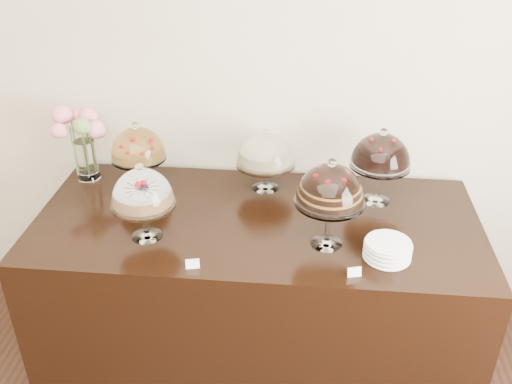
# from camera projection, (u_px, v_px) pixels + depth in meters

# --- Properties ---
(wall_back) EXTENTS (5.00, 0.04, 3.00)m
(wall_back) POSITION_uv_depth(u_px,v_px,m) (228.00, 65.00, 3.02)
(wall_back) COLOR beige
(wall_back) RESTS_ON ground
(display_counter) EXTENTS (2.20, 1.00, 0.90)m
(display_counter) POSITION_uv_depth(u_px,v_px,m) (257.00, 289.00, 3.05)
(display_counter) COLOR black
(display_counter) RESTS_ON ground
(cake_stand_sugar_sponge) EXTENTS (0.30, 0.30, 0.38)m
(cake_stand_sugar_sponge) POSITION_uv_depth(u_px,v_px,m) (142.00, 192.00, 2.57)
(cake_stand_sugar_sponge) COLOR white
(cake_stand_sugar_sponge) RESTS_ON display_counter
(cake_stand_choco_layer) EXTENTS (0.32, 0.32, 0.44)m
(cake_stand_choco_layer) POSITION_uv_depth(u_px,v_px,m) (330.00, 188.00, 2.49)
(cake_stand_choco_layer) COLOR white
(cake_stand_choco_layer) RESTS_ON display_counter
(cake_stand_cheesecake) EXTENTS (0.32, 0.32, 0.35)m
(cake_stand_cheesecake) POSITION_uv_depth(u_px,v_px,m) (266.00, 152.00, 2.99)
(cake_stand_cheesecake) COLOR white
(cake_stand_cheesecake) RESTS_ON display_counter
(cake_stand_dark_choco) EXTENTS (0.31, 0.31, 0.41)m
(cake_stand_dark_choco) POSITION_uv_depth(u_px,v_px,m) (381.00, 153.00, 2.85)
(cake_stand_dark_choco) COLOR white
(cake_stand_dark_choco) RESTS_ON display_counter
(cake_stand_fruit_tart) EXTENTS (0.29, 0.29, 0.38)m
(cake_stand_fruit_tart) POSITION_uv_depth(u_px,v_px,m) (138.00, 146.00, 2.98)
(cake_stand_fruit_tart) COLOR white
(cake_stand_fruit_tart) RESTS_ON display_counter
(flower_vase) EXTENTS (0.28, 0.26, 0.43)m
(flower_vase) POSITION_uv_depth(u_px,v_px,m) (81.00, 135.00, 3.06)
(flower_vase) COLOR white
(flower_vase) RESTS_ON display_counter
(plate_stack) EXTENTS (0.21, 0.21, 0.08)m
(plate_stack) POSITION_uv_depth(u_px,v_px,m) (388.00, 250.00, 2.53)
(plate_stack) COLOR white
(plate_stack) RESTS_ON display_counter
(price_card_left) EXTENTS (0.06, 0.03, 0.04)m
(price_card_left) POSITION_uv_depth(u_px,v_px,m) (193.00, 264.00, 2.47)
(price_card_left) COLOR white
(price_card_left) RESTS_ON display_counter
(price_card_right) EXTENTS (0.06, 0.03, 0.04)m
(price_card_right) POSITION_uv_depth(u_px,v_px,m) (354.00, 272.00, 2.42)
(price_card_right) COLOR white
(price_card_right) RESTS_ON display_counter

